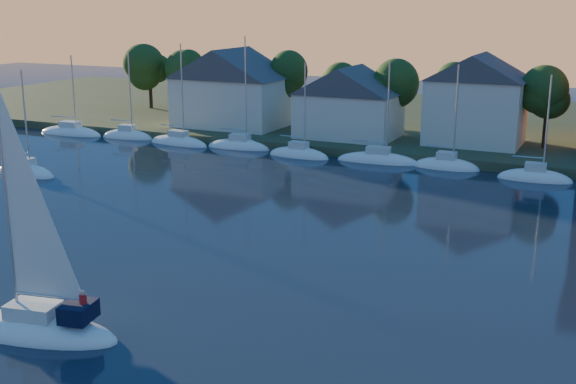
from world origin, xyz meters
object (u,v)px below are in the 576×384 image
Objects in this scene: clubhouse_west at (232,86)px; clubhouse_centre at (349,101)px; hero_sailboat at (37,323)px; clubhouse_east at (477,98)px; drifting_sailboat_left at (25,174)px.

clubhouse_centre is (16.00, -1.00, -0.80)m from clubhouse_west.
clubhouse_west is 57.68m from hero_sailboat.
clubhouse_east reaches higher than clubhouse_west.
drifting_sailboat_left is at bearing -103.88° from clubhouse_west.
clubhouse_west is 16.05m from clubhouse_centre.
drifting_sailboat_left is (-22.99, -27.27, -5.04)m from clubhouse_centre.
clubhouse_west is 30.02m from clubhouse_east.
clubhouse_west is at bearing -80.79° from hero_sailboat.
hero_sailboat reaches higher than clubhouse_centre.
hero_sailboat reaches higher than clubhouse_east.
clubhouse_east reaches higher than drifting_sailboat_left.
clubhouse_centre is 36.02m from drifting_sailboat_left.
clubhouse_west is 1.30× the size of clubhouse_east.
drifting_sailboat_left is (-36.99, -29.27, -5.90)m from clubhouse_east.
clubhouse_west is 29.70m from drifting_sailboat_left.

